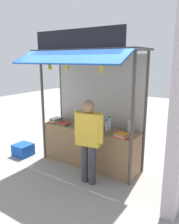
{
  "coord_description": "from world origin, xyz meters",
  "views": [
    {
      "loc": [
        2.63,
        -3.93,
        2.33
      ],
      "look_at": [
        0.0,
        0.0,
        1.22
      ],
      "focal_mm": 36.12,
      "sensor_mm": 36.0,
      "label": 1
    }
  ],
  "objects_px": {
    "plastic_crate": "(23,150)",
    "magazine_stack_far_right": "(56,120)",
    "banana_bunch_inner_right": "(67,66)",
    "vendor_person": "(89,135)",
    "water_bottle_mid_right": "(129,127)",
    "banana_bunch_rightmost": "(50,67)",
    "water_bottle_front_left": "(109,123)",
    "banana_bunch_leftmost": "(101,68)",
    "water_bottle_center": "(83,118)",
    "magazine_stack_rear_center": "(121,136)",
    "magazine_stack_mid_left": "(64,124)",
    "magazine_stack_far_left": "(90,127)",
    "water_bottle_back_left": "(107,126)"
  },
  "relations": [
    {
      "from": "plastic_crate",
      "to": "magazine_stack_far_right",
      "type": "bearing_deg",
      "value": 32.36
    },
    {
      "from": "banana_bunch_inner_right",
      "to": "plastic_crate",
      "type": "bearing_deg",
      "value": -175.46
    },
    {
      "from": "vendor_person",
      "to": "water_bottle_mid_right",
      "type": "bearing_deg",
      "value": -125.23
    },
    {
      "from": "banana_bunch_rightmost",
      "to": "plastic_crate",
      "type": "relative_size",
      "value": 0.72
    },
    {
      "from": "water_bottle_front_left",
      "to": "banana_bunch_leftmost",
      "type": "distance_m",
      "value": 1.28
    },
    {
      "from": "water_bottle_mid_right",
      "to": "plastic_crate",
      "type": "relative_size",
      "value": 0.57
    },
    {
      "from": "water_bottle_front_left",
      "to": "water_bottle_center",
      "type": "bearing_deg",
      "value": 179.5
    },
    {
      "from": "magazine_stack_rear_center",
      "to": "banana_bunch_inner_right",
      "type": "height_order",
      "value": "banana_bunch_inner_right"
    },
    {
      "from": "magazine_stack_rear_center",
      "to": "banana_bunch_leftmost",
      "type": "bearing_deg",
      "value": -155.26
    },
    {
      "from": "magazine_stack_mid_left",
      "to": "vendor_person",
      "type": "bearing_deg",
      "value": -26.34
    },
    {
      "from": "water_bottle_mid_right",
      "to": "vendor_person",
      "type": "distance_m",
      "value": 0.97
    },
    {
      "from": "banana_bunch_inner_right",
      "to": "banana_bunch_rightmost",
      "type": "xyz_separation_m",
      "value": [
        -0.47,
        -0.0,
        -0.03
      ]
    },
    {
      "from": "magazine_stack_mid_left",
      "to": "banana_bunch_rightmost",
      "type": "bearing_deg",
      "value": -122.2
    },
    {
      "from": "magazine_stack_far_right",
      "to": "banana_bunch_leftmost",
      "type": "bearing_deg",
      "value": -13.4
    },
    {
      "from": "magazine_stack_rear_center",
      "to": "magazine_stack_far_right",
      "type": "relative_size",
      "value": 0.79
    },
    {
      "from": "water_bottle_mid_right",
      "to": "magazine_stack_far_right",
      "type": "height_order",
      "value": "water_bottle_mid_right"
    },
    {
      "from": "water_bottle_front_left",
      "to": "magazine_stack_far_right",
      "type": "distance_m",
      "value": 1.36
    },
    {
      "from": "magazine_stack_far_right",
      "to": "water_bottle_center",
      "type": "bearing_deg",
      "value": 15.89
    },
    {
      "from": "water_bottle_front_left",
      "to": "banana_bunch_inner_right",
      "type": "xyz_separation_m",
      "value": [
        -0.69,
        -0.53,
        1.2
      ]
    },
    {
      "from": "magazine_stack_rear_center",
      "to": "banana_bunch_rightmost",
      "type": "relative_size",
      "value": 0.88
    },
    {
      "from": "water_bottle_front_left",
      "to": "magazine_stack_far_left",
      "type": "height_order",
      "value": "water_bottle_front_left"
    },
    {
      "from": "magazine_stack_far_left",
      "to": "magazine_stack_far_right",
      "type": "height_order",
      "value": "magazine_stack_far_left"
    },
    {
      "from": "water_bottle_center",
      "to": "water_bottle_front_left",
      "type": "relative_size",
      "value": 1.07
    },
    {
      "from": "magazine_stack_mid_left",
      "to": "banana_bunch_leftmost",
      "type": "relative_size",
      "value": 0.82
    },
    {
      "from": "vendor_person",
      "to": "magazine_stack_mid_left",
      "type": "bearing_deg",
      "value": -36.52
    },
    {
      "from": "plastic_crate",
      "to": "water_bottle_mid_right",
      "type": "bearing_deg",
      "value": 16.12
    },
    {
      "from": "banana_bunch_inner_right",
      "to": "vendor_person",
      "type": "distance_m",
      "value": 1.44
    },
    {
      "from": "magazine_stack_far_left",
      "to": "banana_bunch_rightmost",
      "type": "relative_size",
      "value": 0.92
    },
    {
      "from": "banana_bunch_rightmost",
      "to": "vendor_person",
      "type": "xyz_separation_m",
      "value": [
        1.17,
        -0.27,
        -1.2
      ]
    },
    {
      "from": "water_bottle_back_left",
      "to": "plastic_crate",
      "type": "bearing_deg",
      "value": -166.19
    },
    {
      "from": "banana_bunch_leftmost",
      "to": "magazine_stack_far_right",
      "type": "bearing_deg",
      "value": 166.6
    },
    {
      "from": "banana_bunch_leftmost",
      "to": "plastic_crate",
      "type": "distance_m",
      "value": 2.97
    },
    {
      "from": "water_bottle_back_left",
      "to": "magazine_stack_far_right",
      "type": "bearing_deg",
      "value": -177.74
    },
    {
      "from": "vendor_person",
      "to": "banana_bunch_inner_right",
      "type": "bearing_deg",
      "value": -31.74
    },
    {
      "from": "banana_bunch_inner_right",
      "to": "magazine_stack_far_right",
      "type": "bearing_deg",
      "value": 152.33
    },
    {
      "from": "water_bottle_mid_right",
      "to": "banana_bunch_inner_right",
      "type": "relative_size",
      "value": 0.84
    },
    {
      "from": "magazine_stack_far_left",
      "to": "magazine_stack_rear_center",
      "type": "xyz_separation_m",
      "value": [
        0.78,
        -0.1,
        -0.0
      ]
    },
    {
      "from": "water_bottle_back_left",
      "to": "banana_bunch_inner_right",
      "type": "bearing_deg",
      "value": -149.97
    },
    {
      "from": "magazine_stack_far_left",
      "to": "plastic_crate",
      "type": "relative_size",
      "value": 0.66
    },
    {
      "from": "magazine_stack_rear_center",
      "to": "magazine_stack_mid_left",
      "type": "distance_m",
      "value": 1.48
    },
    {
      "from": "magazine_stack_rear_center",
      "to": "magazine_stack_mid_left",
      "type": "xyz_separation_m",
      "value": [
        -1.48,
        0.06,
        -0.03
      ]
    },
    {
      "from": "magazine_stack_far_right",
      "to": "vendor_person",
      "type": "height_order",
      "value": "vendor_person"
    },
    {
      "from": "banana_bunch_rightmost",
      "to": "plastic_crate",
      "type": "xyz_separation_m",
      "value": [
        -0.9,
        -0.11,
        -2.03
      ]
    },
    {
      "from": "magazine_stack_mid_left",
      "to": "water_bottle_front_left",
      "type": "bearing_deg",
      "value": 16.37
    },
    {
      "from": "water_bottle_back_left",
      "to": "banana_bunch_leftmost",
      "type": "height_order",
      "value": "banana_bunch_leftmost"
    },
    {
      "from": "magazine_stack_far_left",
      "to": "water_bottle_center",
      "type": "bearing_deg",
      "value": 143.37
    },
    {
      "from": "banana_bunch_leftmost",
      "to": "plastic_crate",
      "type": "xyz_separation_m",
      "value": [
        -2.16,
        -0.11,
        -2.03
      ]
    },
    {
      "from": "water_bottle_center",
      "to": "magazine_stack_mid_left",
      "type": "bearing_deg",
      "value": -137.75
    },
    {
      "from": "magazine_stack_far_left",
      "to": "magazine_stack_mid_left",
      "type": "relative_size",
      "value": 1.04
    },
    {
      "from": "magazine_stack_mid_left",
      "to": "plastic_crate",
      "type": "height_order",
      "value": "magazine_stack_mid_left"
    }
  ]
}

